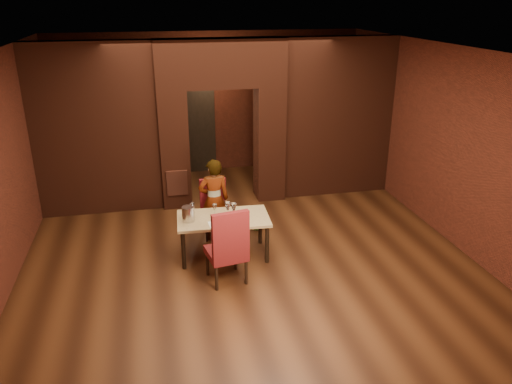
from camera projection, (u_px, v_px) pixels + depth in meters
floor at (242, 244)px, 8.47m from camera, size 8.00×8.00×0.00m
ceiling at (240, 49)px, 7.29m from camera, size 7.00×8.00×0.04m
wall_back at (209, 103)px, 11.51m from camera, size 7.00×0.04×3.20m
wall_front at (329, 290)px, 4.25m from camera, size 7.00×0.04×3.20m
wall_left at (3, 169)px, 7.19m from camera, size 0.04×8.00×3.20m
wall_right at (441, 141)px, 8.57m from camera, size 0.04×8.00×3.20m
pillar_left at (174, 149)px, 9.67m from camera, size 0.55×0.55×2.30m
pillar_right at (269, 143)px, 10.05m from camera, size 0.55×0.55×2.30m
lintel at (221, 63)px, 9.27m from camera, size 2.45×0.55×0.90m
wing_wall_left at (96, 130)px, 9.23m from camera, size 2.28×0.35×3.20m
wing_wall_right at (337, 118)px, 10.16m from camera, size 2.28×0.35×3.20m
vent_panel at (177, 183)px, 9.63m from camera, size 0.40×0.03×0.50m
rear_door at (193, 128)px, 11.58m from camera, size 0.90×0.08×2.10m
rear_door_frame at (193, 128)px, 11.55m from camera, size 1.02×0.04×2.22m
dining_table at (224, 236)px, 7.98m from camera, size 1.48×0.89×0.67m
chair_far at (215, 209)px, 8.58m from camera, size 0.47×0.47×1.00m
chair_near at (226, 244)px, 7.20m from camera, size 0.62×0.62×1.18m
person_seated at (214, 200)px, 8.41m from camera, size 0.54×0.38×1.43m
wine_glass_a at (215, 210)px, 7.91m from camera, size 0.07×0.07×0.18m
wine_glass_b at (228, 209)px, 7.86m from camera, size 0.09×0.09×0.23m
wine_glass_c at (234, 210)px, 7.82m from camera, size 0.09×0.09×0.23m
tasting_sheet at (220, 224)px, 7.63m from camera, size 0.35×0.27×0.00m
wine_bucket at (188, 214)px, 7.68m from camera, size 0.19×0.19×0.24m
water_bottle at (193, 210)px, 7.79m from camera, size 0.06×0.06×0.27m
potted_plant at (258, 218)px, 8.95m from camera, size 0.38×0.33×0.41m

